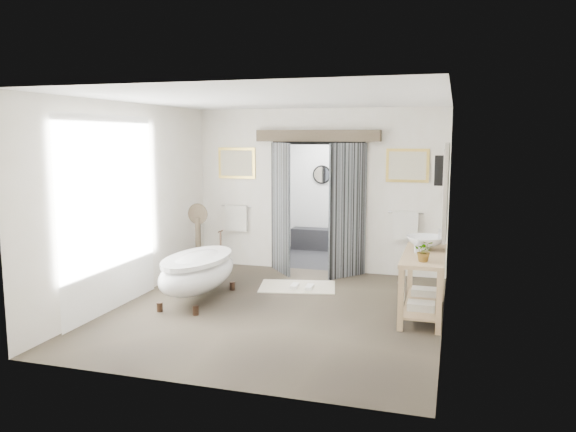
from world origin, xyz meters
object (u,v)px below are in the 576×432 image
object	(u,v)px
vanity	(422,279)
basin	(426,243)
clawfoot_tub	(198,271)
rug	(297,287)

from	to	relation	value
vanity	basin	world-z (taller)	basin
clawfoot_tub	rug	bearing A→B (deg)	42.70
vanity	rug	size ratio (longest dim) A/B	1.33
clawfoot_tub	rug	distance (m)	1.71
clawfoot_tub	vanity	xyz separation A→B (m)	(3.20, 0.24, 0.06)
clawfoot_tub	basin	world-z (taller)	basin
vanity	rug	distance (m)	2.23
clawfoot_tub	basin	xyz separation A→B (m)	(3.22, 0.54, 0.50)
basin	clawfoot_tub	bearing A→B (deg)	-160.40
clawfoot_tub	vanity	size ratio (longest dim) A/B	1.16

